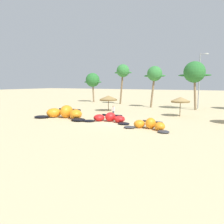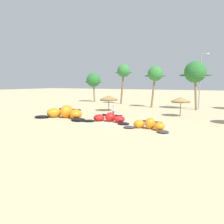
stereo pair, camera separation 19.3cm
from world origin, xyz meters
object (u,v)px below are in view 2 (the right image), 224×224
object	(u,v)px
palm_leftmost	(93,80)
person_near_kites	(113,111)
kite_left	(109,118)
beach_umbrella_middle	(181,100)
lamppost_west	(201,78)
kite_far_left	(65,113)
palm_left_of_gap	(155,74)
beach_umbrella_near_van	(109,98)
kite_left_of_center	(149,125)
palm_left	(124,71)
palm_center_left	(195,72)

from	to	relation	value
palm_leftmost	person_near_kites	bearing A→B (deg)	-50.94
kite_left	beach_umbrella_middle	bearing A→B (deg)	52.67
kite_left	palm_leftmost	world-z (taller)	palm_leftmost
beach_umbrella_middle	palm_leftmost	world-z (taller)	palm_leftmost
person_near_kites	lamppost_west	size ratio (longest dim) A/B	0.17
kite_far_left	lamppost_west	world-z (taller)	lamppost_west
palm_left_of_gap	lamppost_west	distance (m)	7.84
kite_far_left	beach_umbrella_middle	xyz separation A→B (m)	(12.81, 8.67, 1.65)
beach_umbrella_near_van	beach_umbrella_middle	size ratio (longest dim) A/B	1.12
kite_left_of_center	person_near_kites	world-z (taller)	person_near_kites
person_near_kites	palm_left_of_gap	distance (m)	15.34
person_near_kites	lamppost_west	world-z (taller)	lamppost_west
kite_left	palm_left_of_gap	xyz separation A→B (m)	(-0.24, 17.51, 5.68)
kite_left_of_center	beach_umbrella_near_van	bearing A→B (deg)	134.42
kite_left	lamppost_west	size ratio (longest dim) A/B	0.63
beach_umbrella_middle	palm_leftmost	bearing A→B (deg)	148.35
palm_left	palm_leftmost	bearing A→B (deg)	169.15
kite_far_left	beach_umbrella_middle	bearing A→B (deg)	34.08
beach_umbrella_middle	palm_center_left	size ratio (longest dim) A/B	0.33
palm_left_of_gap	palm_center_left	bearing A→B (deg)	-1.66
kite_left	beach_umbrella_middle	world-z (taller)	beach_umbrella_middle
beach_umbrella_near_van	beach_umbrella_middle	bearing A→B (deg)	-3.36
beach_umbrella_middle	person_near_kites	world-z (taller)	beach_umbrella_middle
kite_left	palm_center_left	world-z (taller)	palm_center_left
beach_umbrella_middle	lamppost_west	bearing A→B (deg)	85.31
palm_leftmost	lamppost_west	distance (m)	24.68
palm_leftmost	lamppost_west	xyz separation A→B (m)	(24.45, -3.39, 0.13)
kite_far_left	palm_leftmost	xyz separation A→B (m)	(-10.73, 23.18, 4.55)
palm_center_left	kite_left	bearing A→B (deg)	-111.14
beach_umbrella_near_van	palm_left_of_gap	xyz separation A→B (m)	(4.92, 8.46, 3.98)
kite_far_left	palm_left_of_gap	size ratio (longest dim) A/B	1.05
kite_far_left	person_near_kites	size ratio (longest dim) A/B	4.91
kite_left	lamppost_west	xyz separation A→B (m)	(7.30, 19.50, 4.90)
palm_left	palm_center_left	size ratio (longest dim) A/B	1.04
beach_umbrella_middle	lamppost_west	distance (m)	11.56
kite_far_left	palm_leftmost	distance (m)	25.94
kite_left_of_center	palm_leftmost	size ratio (longest dim) A/B	0.73
lamppost_west	person_near_kites	bearing A→B (deg)	-117.26
palm_left	palm_center_left	bearing A→B (deg)	-14.48
kite_left	beach_umbrella_near_van	xyz separation A→B (m)	(-5.16, 9.06, 1.70)
person_near_kites	palm_left_of_gap	size ratio (longest dim) A/B	0.21
kite_left_of_center	palm_center_left	xyz separation A→B (m)	(1.13, 19.19, 5.86)
kite_far_left	palm_left	size ratio (longest dim) A/B	0.94
beach_umbrella_middle	palm_center_left	xyz separation A→B (m)	(0.31, 8.94, 4.00)
beach_umbrella_near_van	palm_left	world-z (taller)	palm_left
person_near_kites	palm_leftmost	xyz separation A→B (m)	(-16.02, 19.75, 4.36)
palm_left	palm_left_of_gap	xyz separation A→B (m)	(8.15, -3.69, -0.85)
beach_umbrella_near_van	palm_left_of_gap	bearing A→B (deg)	59.81
kite_far_left	beach_umbrella_near_van	xyz separation A→B (m)	(1.26, 9.35, 1.48)
person_near_kites	kite_left	bearing A→B (deg)	-70.26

